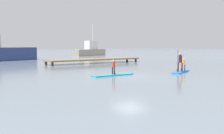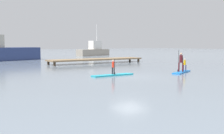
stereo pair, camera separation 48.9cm
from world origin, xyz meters
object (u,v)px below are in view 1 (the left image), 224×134
at_px(paddleboard_near, 113,75).
at_px(paddler_child_solo, 113,66).
at_px(fishing_boat_green_midground, 90,51).
at_px(paddler_adult, 180,61).
at_px(paddler_child_front, 183,64).
at_px(paddleboard_far, 181,72).

height_order(paddleboard_near, paddler_child_solo, paddler_child_solo).
relative_size(paddleboard_near, fishing_boat_green_midground, 0.42).
distance_m(paddleboard_near, paddler_adult, 6.15).
bearing_deg(paddler_adult, paddler_child_solo, 165.21).
relative_size(paddler_child_solo, paddler_child_front, 1.05).
bearing_deg(paddler_child_solo, paddler_adult, -14.79).
relative_size(paddler_adult, fishing_boat_green_midground, 0.21).
distance_m(paddler_child_front, fishing_boat_green_midground, 36.58).
bearing_deg(paddleboard_near, fishing_boat_green_midground, 62.20).
bearing_deg(paddler_child_front, paddler_adult, -155.07).
bearing_deg(paddler_adult, paddler_child_front, 24.93).
xyz_separation_m(paddleboard_far, paddler_adult, (-0.29, -0.12, 0.98)).
distance_m(paddler_child_solo, paddleboard_far, 6.35).
xyz_separation_m(paddleboard_near, paddler_child_solo, (0.01, -0.01, 0.69)).
relative_size(paddleboard_far, paddler_adult, 1.76).
bearing_deg(paddler_adult, paddleboard_near, 165.13).
bearing_deg(paddleboard_far, paddler_child_solo, 166.95).
xyz_separation_m(paddler_child_solo, paddleboard_far, (6.14, -1.42, -0.69)).
relative_size(paddler_adult, paddler_child_front, 1.59).
distance_m(paddleboard_near, fishing_boat_green_midground, 38.23).
distance_m(paddleboard_far, fishing_boat_green_midground, 37.13).
bearing_deg(paddleboard_far, paddler_adult, -156.65).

